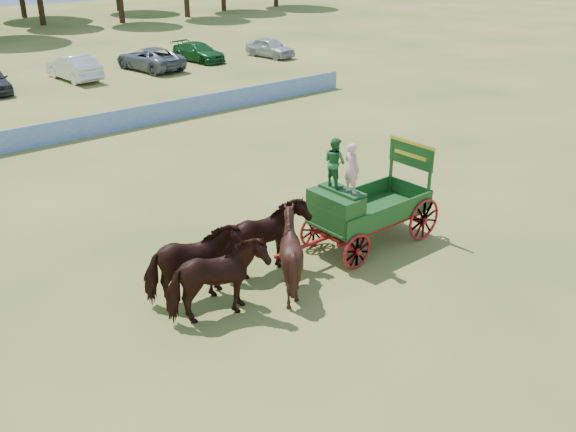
% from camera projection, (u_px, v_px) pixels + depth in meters
% --- Properties ---
extents(ground, '(160.00, 160.00, 0.00)m').
position_uv_depth(ground, '(452.00, 237.00, 20.82)').
color(ground, '#9F8748').
rests_on(ground, ground).
extents(horse_lead_left, '(2.75, 1.70, 2.16)m').
position_uv_depth(horse_lead_left, '(217.00, 281.00, 16.02)').
color(horse_lead_left, black).
rests_on(horse_lead_left, ground).
extents(horse_lead_right, '(2.77, 1.78, 2.16)m').
position_uv_depth(horse_lead_right, '(193.00, 265.00, 16.79)').
color(horse_lead_right, black).
rests_on(horse_lead_right, ground).
extents(horse_wheel_left, '(2.26, 2.09, 2.16)m').
position_uv_depth(horse_wheel_left, '(290.00, 253.00, 17.42)').
color(horse_wheel_left, black).
rests_on(horse_wheel_left, ground).
extents(horse_wheel_right, '(2.58, 1.22, 2.16)m').
position_uv_depth(horse_wheel_right, '(266.00, 239.00, 18.19)').
color(horse_wheel_right, black).
rests_on(horse_wheel_right, ground).
extents(farm_dray, '(6.00, 2.00, 3.64)m').
position_uv_depth(farm_dray, '(354.00, 202.00, 19.36)').
color(farm_dray, maroon).
rests_on(farm_dray, ground).
extents(sponsor_banner, '(26.00, 0.08, 1.05)m').
position_uv_depth(sponsor_banner, '(151.00, 114.00, 32.64)').
color(sponsor_banner, '#1E50A7').
rests_on(sponsor_banner, ground).
extents(parked_cars, '(43.73, 7.12, 1.64)m').
position_uv_depth(parked_cars, '(6.00, 79.00, 39.22)').
color(parked_cars, silver).
rests_on(parked_cars, ground).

